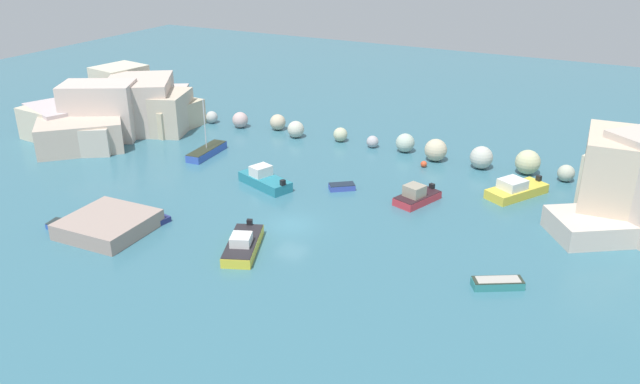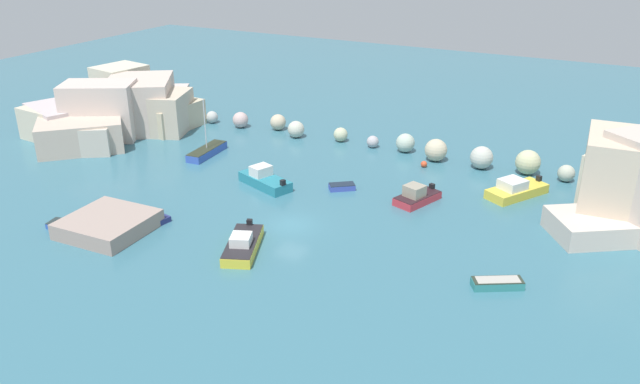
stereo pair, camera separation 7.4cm
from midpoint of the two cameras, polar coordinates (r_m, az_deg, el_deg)
name	(u,v)px [view 1 (the left image)]	position (r m, az deg, el deg)	size (l,w,h in m)	color
cove_water	(291,225)	(52.16, -2.66, -3.01)	(160.00, 160.00, 0.00)	#386D7E
cliff_headland_left	(116,112)	(78.30, -18.01, 6.86)	(17.46, 23.19, 6.41)	beige
rock_breakwater	(398,144)	(68.46, 7.01, 4.38)	(43.19, 3.54, 2.44)	#B9B9B5
stone_dock	(108,224)	(53.55, -18.67, -2.79)	(6.33, 6.27, 1.31)	#A18B81
channel_buoy	(424,164)	(64.99, 9.35, 2.51)	(0.65, 0.65, 0.65)	#E04C28
moored_boat_0	(417,196)	(56.64, 8.70, -0.37)	(3.43, 4.86, 1.74)	#BF313B
moored_boat_1	(207,151)	(68.50, -10.25, 3.65)	(2.05, 5.82, 6.15)	#3657B8
moored_boat_2	(498,283)	(45.21, 15.74, -7.94)	(3.59, 2.74, 0.65)	teal
moored_boat_3	(243,244)	(48.36, -7.04, -4.73)	(4.26, 6.21, 1.56)	gold
moored_boat_4	(342,187)	(58.81, 1.96, 0.48)	(2.58, 2.34, 0.56)	#3B4FB1
moored_boat_5	(63,225)	(55.72, -22.29, -2.77)	(2.57, 1.78, 0.50)	#2E54B6
moored_boat_6	(151,216)	(54.98, -15.09, -2.13)	(3.75, 1.98, 0.47)	navy
moored_boat_7	(264,180)	(59.66, -5.09, 1.13)	(6.04, 3.94, 1.88)	teal
moored_boat_8	(516,190)	(59.98, 17.28, 0.22)	(5.04, 6.33, 1.72)	yellow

